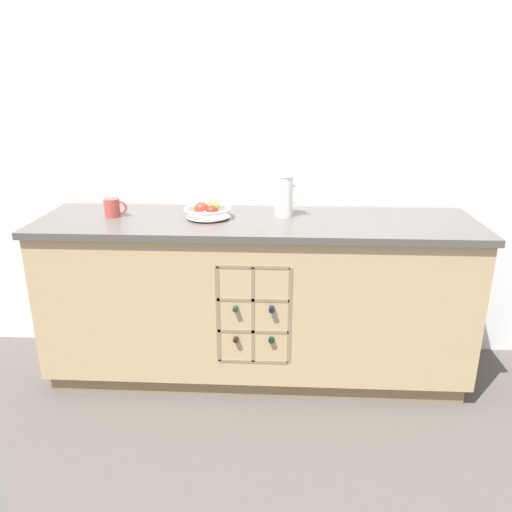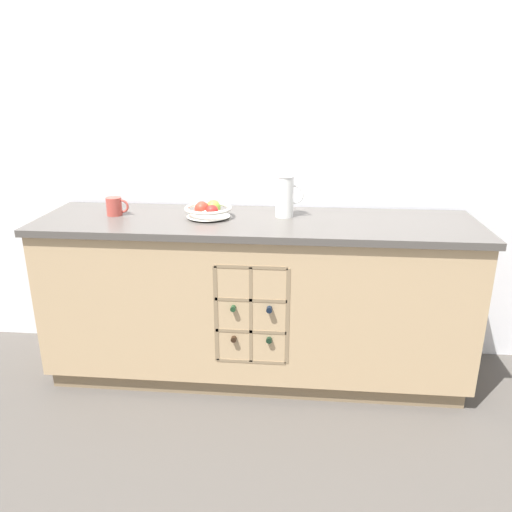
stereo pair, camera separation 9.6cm
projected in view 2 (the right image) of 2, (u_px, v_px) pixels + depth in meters
ground_plane at (256, 371)px, 2.84m from camera, size 14.00×14.00×0.00m
back_wall at (262, 136)px, 2.74m from camera, size 4.61×0.06×2.55m
kitchen_island at (256, 299)px, 2.69m from camera, size 2.25×0.61×0.89m
fruit_bowl at (208, 210)px, 2.57m from camera, size 0.24×0.24×0.08m
white_pitcher at (285, 195)px, 2.57m from camera, size 0.15×0.10×0.22m
ceramic_mug at (115, 206)px, 2.62m from camera, size 0.12×0.08×0.10m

